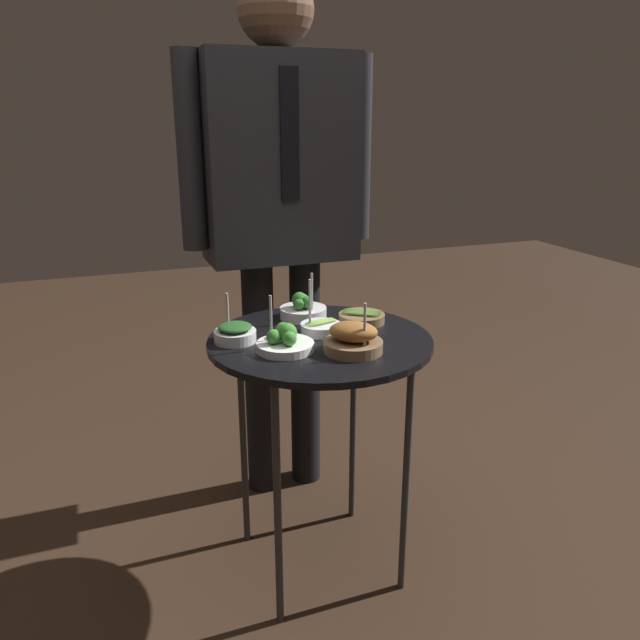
{
  "coord_description": "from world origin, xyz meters",
  "views": [
    {
      "loc": [
        -0.55,
        -1.47,
        1.28
      ],
      "look_at": [
        0.0,
        0.0,
        0.77
      ],
      "focal_mm": 35.0,
      "sensor_mm": 36.0,
      "label": 1
    }
  ],
  "objects_px": {
    "bowl_asparagus_mid_right": "(321,327)",
    "bowl_asparagus_far_rim": "(362,318)",
    "bowl_broccoli_front_right": "(303,309)",
    "waiter_figure": "(279,185)",
    "serving_cart": "(320,359)",
    "bowl_spinach_back_left": "(235,333)",
    "bowl_roast_mid_left": "(353,339)",
    "bowl_broccoli_back_right": "(285,341)"
  },
  "relations": [
    {
      "from": "bowl_broccoli_front_right",
      "to": "bowl_spinach_back_left",
      "type": "bearing_deg",
      "value": -151.31
    },
    {
      "from": "bowl_asparagus_mid_right",
      "to": "bowl_spinach_back_left",
      "type": "relative_size",
      "value": 1.22
    },
    {
      "from": "serving_cart",
      "to": "bowl_broccoli_front_right",
      "type": "height_order",
      "value": "bowl_broccoli_front_right"
    },
    {
      "from": "bowl_broccoli_front_right",
      "to": "waiter_figure",
      "type": "distance_m",
      "value": 0.43
    },
    {
      "from": "bowl_roast_mid_left",
      "to": "bowl_asparagus_far_rim",
      "type": "distance_m",
      "value": 0.24
    },
    {
      "from": "bowl_broccoli_front_right",
      "to": "bowl_asparagus_far_rim",
      "type": "bearing_deg",
      "value": -34.43
    },
    {
      "from": "bowl_asparagus_far_rim",
      "to": "bowl_spinach_back_left",
      "type": "xyz_separation_m",
      "value": [
        -0.38,
        -0.03,
        0.01
      ]
    },
    {
      "from": "bowl_broccoli_front_right",
      "to": "bowl_asparagus_far_rim",
      "type": "height_order",
      "value": "bowl_broccoli_front_right"
    },
    {
      "from": "waiter_figure",
      "to": "bowl_asparagus_far_rim",
      "type": "bearing_deg",
      "value": -71.78
    },
    {
      "from": "bowl_asparagus_mid_right",
      "to": "waiter_figure",
      "type": "relative_size",
      "value": 0.09
    },
    {
      "from": "bowl_asparagus_mid_right",
      "to": "bowl_asparagus_far_rim",
      "type": "height_order",
      "value": "bowl_asparagus_mid_right"
    },
    {
      "from": "serving_cart",
      "to": "bowl_roast_mid_left",
      "type": "distance_m",
      "value": 0.16
    },
    {
      "from": "bowl_spinach_back_left",
      "to": "bowl_asparagus_mid_right",
      "type": "bearing_deg",
      "value": -4.0
    },
    {
      "from": "bowl_asparagus_far_rim",
      "to": "waiter_figure",
      "type": "xyz_separation_m",
      "value": [
        -0.12,
        0.38,
        0.34
      ]
    },
    {
      "from": "bowl_roast_mid_left",
      "to": "bowl_spinach_back_left",
      "type": "xyz_separation_m",
      "value": [
        -0.26,
        0.18,
        -0.01
      ]
    },
    {
      "from": "waiter_figure",
      "to": "bowl_roast_mid_left",
      "type": "bearing_deg",
      "value": -89.02
    },
    {
      "from": "serving_cart",
      "to": "bowl_asparagus_mid_right",
      "type": "bearing_deg",
      "value": 66.75
    },
    {
      "from": "bowl_asparagus_far_rim",
      "to": "serving_cart",
      "type": "bearing_deg",
      "value": -153.07
    },
    {
      "from": "serving_cart",
      "to": "waiter_figure",
      "type": "relative_size",
      "value": 0.42
    },
    {
      "from": "serving_cart",
      "to": "waiter_figure",
      "type": "bearing_deg",
      "value": 85.96
    },
    {
      "from": "bowl_broccoli_front_right",
      "to": "bowl_spinach_back_left",
      "type": "relative_size",
      "value": 1.13
    },
    {
      "from": "serving_cart",
      "to": "waiter_figure",
      "type": "height_order",
      "value": "waiter_figure"
    },
    {
      "from": "serving_cart",
      "to": "bowl_asparagus_far_rim",
      "type": "xyz_separation_m",
      "value": [
        0.16,
        0.08,
        0.08
      ]
    },
    {
      "from": "waiter_figure",
      "to": "bowl_asparagus_mid_right",
      "type": "bearing_deg",
      "value": -92.35
    },
    {
      "from": "bowl_broccoli_back_right",
      "to": "bowl_asparagus_far_rim",
      "type": "height_order",
      "value": "bowl_broccoli_back_right"
    },
    {
      "from": "bowl_asparagus_far_rim",
      "to": "waiter_figure",
      "type": "relative_size",
      "value": 0.08
    },
    {
      "from": "bowl_asparagus_mid_right",
      "to": "bowl_broccoli_front_right",
      "type": "xyz_separation_m",
      "value": [
        -0.0,
        0.14,
        0.01
      ]
    },
    {
      "from": "bowl_broccoli_back_right",
      "to": "waiter_figure",
      "type": "relative_size",
      "value": 0.09
    },
    {
      "from": "bowl_asparagus_mid_right",
      "to": "bowl_roast_mid_left",
      "type": "xyz_separation_m",
      "value": [
        0.03,
        -0.16,
        0.02
      ]
    },
    {
      "from": "bowl_spinach_back_left",
      "to": "waiter_figure",
      "type": "xyz_separation_m",
      "value": [
        0.25,
        0.41,
        0.33
      ]
    },
    {
      "from": "bowl_broccoli_front_right",
      "to": "waiter_figure",
      "type": "height_order",
      "value": "waiter_figure"
    },
    {
      "from": "bowl_asparagus_mid_right",
      "to": "bowl_asparagus_far_rim",
      "type": "relative_size",
      "value": 1.16
    },
    {
      "from": "bowl_asparagus_mid_right",
      "to": "bowl_spinach_back_left",
      "type": "distance_m",
      "value": 0.23
    },
    {
      "from": "bowl_asparagus_mid_right",
      "to": "bowl_broccoli_front_right",
      "type": "bearing_deg",
      "value": 90.63
    },
    {
      "from": "bowl_asparagus_far_rim",
      "to": "bowl_spinach_back_left",
      "type": "relative_size",
      "value": 1.05
    },
    {
      "from": "bowl_asparagus_mid_right",
      "to": "bowl_spinach_back_left",
      "type": "bearing_deg",
      "value": 176.0
    },
    {
      "from": "bowl_asparagus_mid_right",
      "to": "bowl_roast_mid_left",
      "type": "bearing_deg",
      "value": -80.29
    },
    {
      "from": "serving_cart",
      "to": "bowl_broccoli_back_right",
      "type": "height_order",
      "value": "bowl_broccoli_back_right"
    },
    {
      "from": "bowl_broccoli_front_right",
      "to": "bowl_broccoli_back_right",
      "type": "bearing_deg",
      "value": -118.88
    },
    {
      "from": "bowl_roast_mid_left",
      "to": "waiter_figure",
      "type": "bearing_deg",
      "value": 90.98
    },
    {
      "from": "bowl_roast_mid_left",
      "to": "waiter_figure",
      "type": "xyz_separation_m",
      "value": [
        -0.01,
        0.58,
        0.32
      ]
    },
    {
      "from": "bowl_broccoli_back_right",
      "to": "bowl_broccoli_front_right",
      "type": "bearing_deg",
      "value": 61.12
    }
  ]
}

